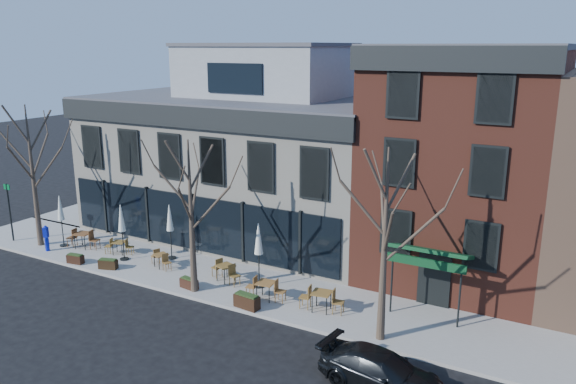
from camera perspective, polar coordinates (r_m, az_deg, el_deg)
The scene contains 25 objects.
ground at distance 31.22m, azimuth -9.37°, elevation -6.38°, with size 120.00×120.00×0.00m, color black.
sidewalk_front at distance 27.78m, azimuth -6.80°, elevation -8.84°, with size 33.50×4.70×0.15m, color gray.
sidewalk_side at distance 42.67m, azimuth -16.33°, elevation -0.93°, with size 4.50×12.00×0.15m, color gray.
corner_building at distance 33.85m, azimuth -4.31°, elevation 3.75°, with size 18.39×10.39×11.10m.
red_brick_building at distance 28.72m, azimuth 17.73°, elevation 2.99°, with size 8.20×11.78×11.18m.
tree_corner at distance 33.86m, azimuth -24.49°, elevation 1.64°, with size 3.93×3.98×7.92m.
tree_mid at distance 25.33m, azimuth -9.79°, elevation -2.33°, with size 3.50×3.55×7.04m.
tree_right at distance 21.06m, azimuth 9.80°, elevation -5.20°, with size 3.72×3.77×7.48m.
sign_pole at distance 35.80m, azimuth -26.44°, elevation -1.52°, with size 0.50×0.10×3.40m.
parked_sedan at distance 19.75m, azimuth 9.50°, elevation -17.55°, with size 1.78×4.38×1.27m, color black.
call_box at distance 33.54m, azimuth -23.34°, elevation -4.24°, with size 0.30×0.29×1.48m.
cafe_set_0 at distance 33.37m, azimuth -20.10°, elevation -4.46°, with size 2.05×0.95×1.05m.
cafe_set_1 at distance 31.82m, azimuth -16.77°, elevation -5.29°, with size 1.64×0.96×0.85m.
cafe_set_2 at distance 29.45m, azimuth -12.77°, elevation -6.65°, with size 1.63×0.93×0.84m.
cafe_set_3 at distance 27.24m, azimuth -6.36°, elevation -7.99°, with size 1.92×1.02×0.98m.
cafe_set_4 at distance 25.25m, azimuth -2.28°, elevation -9.77°, with size 1.93×0.84×1.00m.
cafe_set_5 at distance 24.25m, azimuth 3.43°, elevation -10.80°, with size 2.02×0.90×1.04m.
umbrella_0 at distance 33.64m, azimuth -22.12°, elevation -1.77°, with size 0.47×0.47×2.93m.
umbrella_1 at distance 30.39m, azimuth -16.57°, elevation -2.86°, with size 0.48×0.48×3.01m.
umbrella_2 at distance 29.95m, azimuth -11.92°, elevation -2.88°, with size 0.47×0.47×2.96m.
umbrella_3 at distance 25.88m, azimuth -3.01°, elevation -5.13°, with size 0.50×0.50×3.11m.
planter_0 at distance 31.29m, azimuth -20.79°, elevation -6.35°, with size 0.93×0.48×0.50m.
planter_1 at distance 30.00m, azimuth -17.81°, elevation -6.96°, with size 1.00×0.65×0.52m.
planter_2 at distance 26.81m, azimuth -10.02°, elevation -9.11°, with size 0.94×0.47×0.51m.
planter_3 at distance 24.61m, azimuth -4.21°, elevation -10.97°, with size 1.18×0.57×0.64m.
Camera 1 is at (18.33, -22.71, 11.09)m, focal length 35.00 mm.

